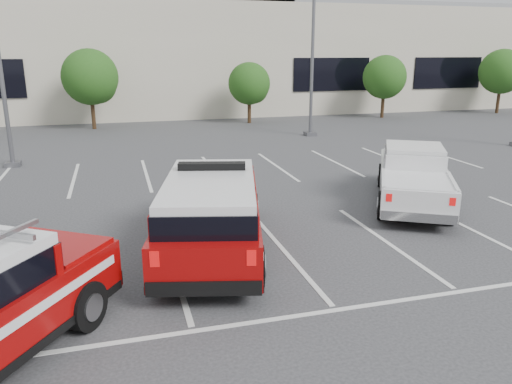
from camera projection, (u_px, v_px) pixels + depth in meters
ground at (286, 253)px, 12.00m from camera, size 120.00×120.00×0.00m
stall_markings at (241, 201)px, 16.17m from camera, size 23.00×15.00×0.01m
convention_building at (160, 50)px, 40.26m from camera, size 60.00×16.99×13.20m
tree_mid_left at (92, 79)px, 30.29m from camera, size 3.37×3.37×4.85m
tree_mid_right at (250, 85)px, 33.06m from camera, size 2.77×2.77×3.99m
tree_right at (385, 79)px, 35.60m from camera, size 3.07×3.07×4.42m
tree_far_right at (502, 73)px, 38.15m from camera, size 3.37×3.37×4.85m
light_pole_mid at (313, 41)px, 27.23m from camera, size 0.90×0.60×10.24m
fire_chief_suv at (212, 219)px, 11.82m from camera, size 3.56×6.35×2.11m
white_pickup at (413, 181)px, 15.82m from camera, size 4.56×5.99×1.77m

